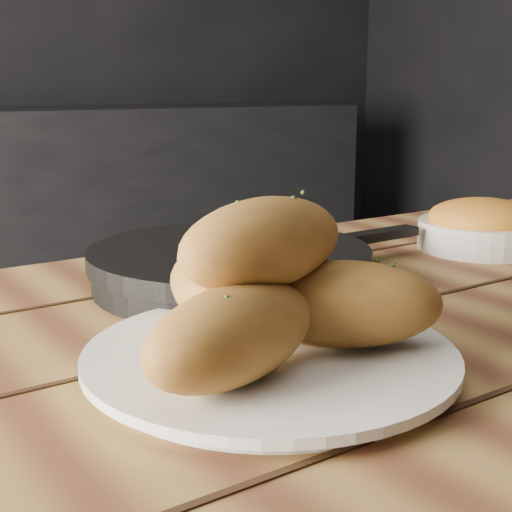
{
  "coord_description": "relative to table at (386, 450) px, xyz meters",
  "views": [
    {
      "loc": [
        -0.57,
        -0.77,
        0.97
      ],
      "look_at": [
        -0.26,
        -0.32,
        0.84
      ],
      "focal_mm": 50.0,
      "sensor_mm": 36.0,
      "label": 1
    }
  ],
  "objects": [
    {
      "name": "bread_rolls",
      "position": [
        -0.11,
        0.03,
        0.15
      ],
      "size": [
        0.28,
        0.24,
        0.12
      ],
      "color": "#A3692D",
      "rests_on": "plate"
    },
    {
      "name": "skillet",
      "position": [
        0.0,
        0.26,
        0.11
      ],
      "size": [
        0.45,
        0.32,
        0.05
      ],
      "color": "black",
      "rests_on": "table"
    },
    {
      "name": "table",
      "position": [
        0.0,
        0.0,
        0.0
      ],
      "size": [
        1.64,
        0.97,
        0.75
      ],
      "color": "olive",
      "rests_on": "ground"
    },
    {
      "name": "bowl",
      "position": [
        0.39,
        0.22,
        0.12
      ],
      "size": [
        0.18,
        0.18,
        0.07
      ],
      "color": "white",
      "rests_on": "table"
    },
    {
      "name": "plate",
      "position": [
        -0.1,
        0.03,
        0.1
      ],
      "size": [
        0.3,
        0.3,
        0.02
      ],
      "color": "white",
      "rests_on": "table"
    }
  ]
}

